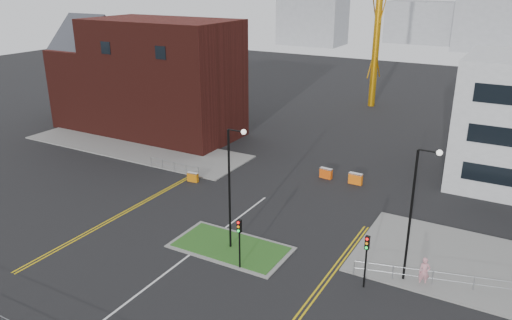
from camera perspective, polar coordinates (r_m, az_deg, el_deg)
The scene contains 22 objects.
ground at distance 32.76m, azimuth -13.75°, elevation -14.97°, with size 200.00×200.00×0.00m, color black.
pavement_left at distance 59.66m, azimuth -13.73°, elevation 1.50°, with size 28.00×8.00×0.12m, color slate.
island_kerb at distance 36.95m, azimuth -2.92°, elevation -9.92°, with size 8.60×4.60×0.08m, color slate.
grass_island at distance 36.94m, azimuth -2.92°, elevation -9.89°, with size 8.00×4.00×0.12m, color #22521B.
brick_building at distance 64.22m, azimuth -12.58°, elevation 9.17°, with size 24.20×10.07×14.24m.
streetlamp_island at distance 34.47m, azimuth -2.77°, elevation -2.26°, with size 1.46×0.36×9.18m.
streetlamp_right_near at distance 32.16m, azimuth 17.76°, elevation -4.96°, with size 1.46×0.36×9.18m.
traffic_light_island at distance 33.29m, azimuth -1.92°, elevation -8.52°, with size 0.28×0.33×3.65m.
traffic_light_right at distance 32.12m, azimuth 12.51°, elevation -10.20°, with size 0.28×0.33×3.65m.
railing_left at distance 50.96m, azimuth -9.35°, elevation -0.58°, with size 6.05×0.05×1.10m.
centre_line at distance 33.95m, azimuth -11.43°, elevation -13.38°, with size 0.15×30.00×0.01m, color silver.
yellow_left_a at distance 44.49m, azimuth -13.65°, elevation -5.09°, with size 0.12×24.00×0.01m, color gold.
yellow_left_b at distance 44.30m, azimuth -13.36°, elevation -5.17°, with size 0.12×24.00×0.01m, color gold.
yellow_right_a at distance 32.55m, azimuth 6.74°, elevation -14.70°, with size 0.12×20.00×0.01m, color gold.
yellow_right_b at distance 32.47m, azimuth 7.25°, elevation -14.84°, with size 0.12×20.00×0.01m, color gold.
skyline_a at distance 151.23m, azimuth 6.55°, elevation 17.14°, with size 18.00×12.00×22.00m, color gray.
skyline_b at distance 149.58m, azimuth 26.60°, elevation 14.05°, with size 24.00×12.00×16.00m, color gray.
skyline_d at distance 161.74m, azimuth 20.25°, elevation 14.49°, with size 30.00×12.00×12.00m, color gray.
pedestrian at distance 34.15m, azimuth 18.68°, elevation -12.01°, with size 0.70×0.46×1.93m, color pink.
barrier_left at distance 48.40m, azimuth -7.24°, elevation -1.91°, with size 1.12×0.45×0.92m.
barrier_mid at distance 49.30m, azimuth 8.01°, elevation -1.45°, with size 1.27×0.53×1.04m.
barrier_right at distance 48.38m, azimuth 11.31°, elevation -2.05°, with size 1.32×0.49×1.10m.
Camera 1 is at (19.29, -18.92, 18.52)m, focal length 35.00 mm.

